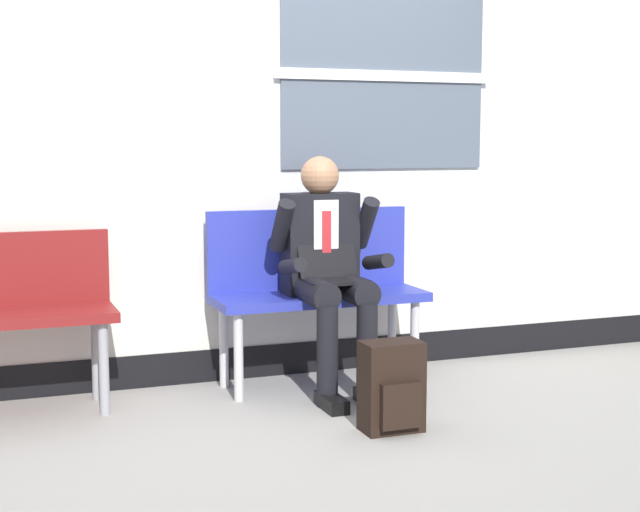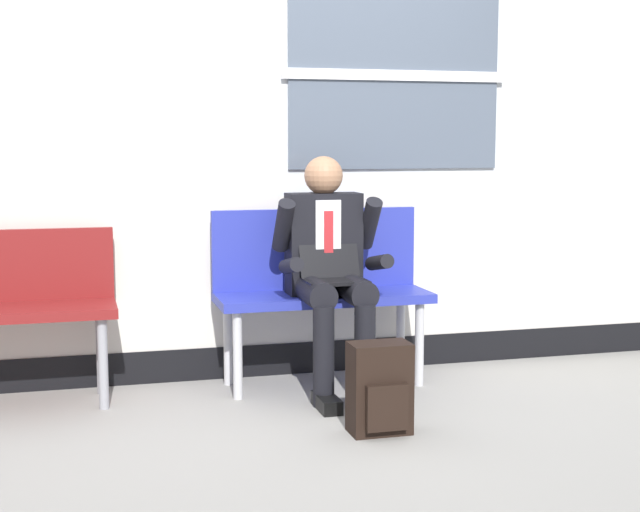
% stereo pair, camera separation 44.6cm
% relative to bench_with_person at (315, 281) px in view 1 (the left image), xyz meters
% --- Properties ---
extents(ground_plane, '(18.00, 18.00, 0.00)m').
position_rel_bench_with_person_xyz_m(ground_plane, '(-0.15, -0.37, -0.57)').
color(ground_plane, gray).
extents(station_wall, '(5.41, 0.17, 3.03)m').
position_rel_bench_with_person_xyz_m(station_wall, '(-0.14, 0.27, 0.93)').
color(station_wall, silver).
rests_on(station_wall, ground).
extents(bench_with_person, '(1.18, 0.42, 0.97)m').
position_rel_bench_with_person_xyz_m(bench_with_person, '(0.00, 0.00, 0.00)').
color(bench_with_person, '#28339E').
rests_on(bench_with_person, ground).
extents(person_seated, '(0.57, 0.70, 1.27)m').
position_rel_bench_with_person_xyz_m(person_seated, '(-0.00, -0.20, 0.11)').
color(person_seated, black).
rests_on(person_seated, ground).
extents(backpack, '(0.28, 0.21, 0.43)m').
position_rel_bench_with_person_xyz_m(backpack, '(0.03, -0.96, -0.37)').
color(backpack, black).
rests_on(backpack, ground).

